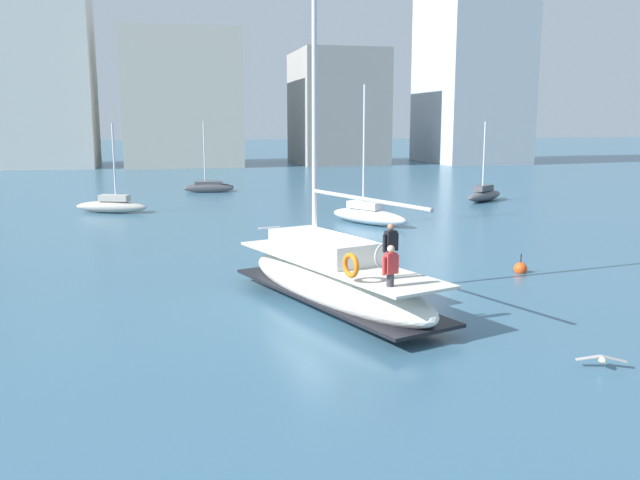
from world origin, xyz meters
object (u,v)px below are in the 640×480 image
object	(u,v)px
main_sailboat	(333,278)
moored_sloop_near	(112,205)
moored_cutter_left	(209,186)
mooring_buoy	(520,269)
seagull	(602,359)
moored_catamaran	(484,194)
moored_sloop_far	(368,214)

from	to	relation	value
main_sailboat	moored_sloop_near	bearing A→B (deg)	109.10
moored_cutter_left	mooring_buoy	distance (m)	35.11
main_sailboat	seagull	distance (m)	8.46
moored_catamaran	moored_cutter_left	size ratio (longest dim) A/B	0.99
moored_catamaran	main_sailboat	bearing A→B (deg)	-125.48
mooring_buoy	moored_sloop_near	bearing A→B (deg)	127.79
moored_sloop_far	moored_catamaran	size ratio (longest dim) A/B	1.35
moored_sloop_far	moored_cutter_left	bearing A→B (deg)	110.80
main_sailboat	moored_sloop_far	xyz separation A→B (m)	(6.20, 16.29, -0.33)
main_sailboat	moored_catamaran	size ratio (longest dim) A/B	2.13
moored_catamaran	mooring_buoy	xyz separation A→B (m)	(-9.61, -22.22, -0.35)
main_sailboat	seagull	world-z (taller)	main_sailboat
main_sailboat	moored_sloop_near	xyz separation A→B (m)	(-8.54, 24.65, -0.40)
moored_catamaran	mooring_buoy	world-z (taller)	moored_catamaran
moored_sloop_far	moored_catamaran	bearing A→B (deg)	37.07
moored_cutter_left	moored_sloop_near	bearing A→B (deg)	-120.35
mooring_buoy	moored_sloop_far	bearing A→B (deg)	99.00
main_sailboat	moored_cutter_left	bearing A→B (deg)	92.39
moored_cutter_left	moored_sloop_far	bearing A→B (deg)	-69.20
moored_sloop_far	mooring_buoy	bearing A→B (deg)	-81.00
main_sailboat	seagull	xyz separation A→B (m)	(4.91, -6.86, -0.68)
main_sailboat	moored_catamaran	world-z (taller)	main_sailboat
main_sailboat	moored_sloop_far	distance (m)	17.43
moored_sloop_near	mooring_buoy	size ratio (longest dim) A/B	6.66
seagull	mooring_buoy	world-z (taller)	mooring_buoy
moored_catamaran	moored_cutter_left	bearing A→B (deg)	149.45
main_sailboat	mooring_buoy	xyz separation A→B (m)	(8.31, 2.92, -0.75)
moored_sloop_far	moored_catamaran	world-z (taller)	moored_sloop_far
mooring_buoy	seagull	bearing A→B (deg)	-109.16
moored_sloop_far	seagull	distance (m)	23.18
moored_sloop_near	moored_catamaran	distance (m)	26.46
main_sailboat	moored_sloop_far	bearing A→B (deg)	69.17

